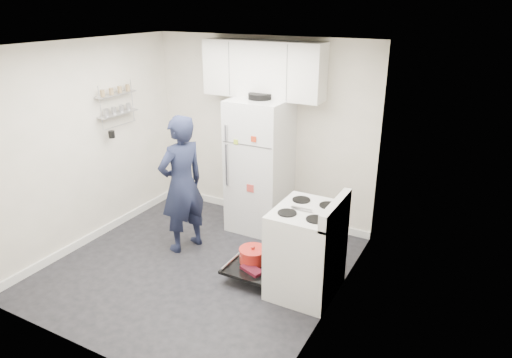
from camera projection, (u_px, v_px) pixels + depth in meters
The scene contains 7 objects.
room at pixel (193, 168), 4.94m from camera, with size 3.21×3.21×2.51m.
electric_range at pixel (305, 251), 4.75m from camera, with size 0.66×0.76×1.10m.
open_oven_door at pixel (255, 259), 5.12m from camera, with size 0.55×0.71×0.24m.
refrigerator at pixel (260, 165), 5.99m from camera, with size 0.72×0.74×1.83m.
upper_cabinets at pixel (263, 69), 5.71m from camera, with size 1.60×0.33×0.70m, color silver.
wall_shelf_rack at pixel (116, 104), 5.81m from camera, with size 0.14×0.60×0.61m.
person at pixel (182, 185), 5.46m from camera, with size 0.62×0.41×1.70m, color #181E37.
Camera 1 is at (2.77, -3.75, 2.90)m, focal length 32.00 mm.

